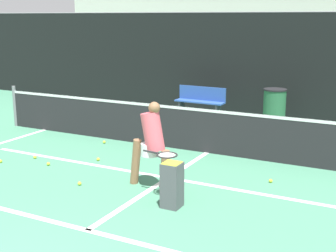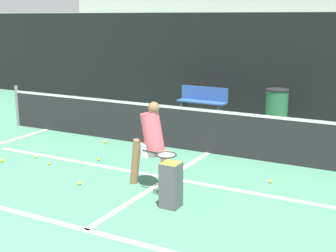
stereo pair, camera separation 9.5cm
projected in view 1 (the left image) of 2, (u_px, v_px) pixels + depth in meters
The scene contains 17 objects.
court_baseline_near at pixel (87, 230), 6.37m from camera, with size 11.00×0.10×0.01m, color white.
court_service_line at pixel (168, 178), 8.44m from camera, with size 8.25×0.10×0.01m, color white.
court_center_mark at pixel (160, 183), 8.19m from camera, with size 0.10×4.21×0.01m, color white.
net at pixel (207, 130), 9.89m from camera, with size 11.09×0.09×1.07m.
fence_back at pixel (267, 65), 13.48m from camera, with size 24.00×0.06×2.98m.
player_practicing at pixel (152, 142), 7.78m from camera, with size 1.09×0.64×1.50m.
tennis_ball_scattered_0 at pixel (35, 157), 9.58m from camera, with size 0.07×0.07×0.07m, color #D1E033.
tennis_ball_scattered_1 at pixel (104, 142), 10.73m from camera, with size 0.07×0.07×0.07m, color #D1E033.
tennis_ball_scattered_2 at pixel (98, 159), 9.44m from camera, with size 0.07×0.07×0.07m, color #D1E033.
tennis_ball_scattered_3 at pixel (271, 181), 8.20m from camera, with size 0.07×0.07×0.07m, color #D1E033.
tennis_ball_scattered_4 at pixel (48, 164), 9.14m from camera, with size 0.07×0.07×0.07m, color #D1E033.
tennis_ball_scattered_5 at pixel (80, 183), 8.07m from camera, with size 0.07×0.07×0.07m, color #D1E033.
tennis_ball_scattered_6 at pixel (1, 161), 9.31m from camera, with size 0.07×0.07×0.07m, color #D1E033.
ball_hopper at pixel (172, 184), 7.08m from camera, with size 0.28×0.28×0.71m.
courtside_bench at pixel (201, 101), 13.56m from camera, with size 1.48×0.42×0.86m.
trash_bin at pixel (274, 106), 12.65m from camera, with size 0.63×0.63×0.95m.
parked_car at pixel (221, 79), 16.87m from camera, with size 1.70×4.08×1.49m.
Camera 1 is at (3.68, -2.00, 2.84)m, focal length 50.00 mm.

